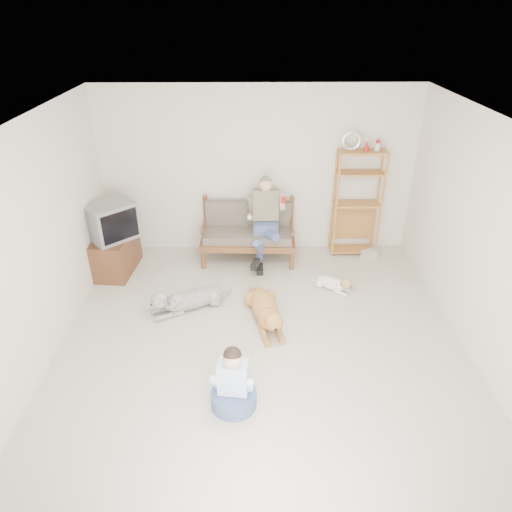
{
  "coord_description": "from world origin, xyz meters",
  "views": [
    {
      "loc": [
        -0.14,
        -4.24,
        3.74
      ],
      "look_at": [
        -0.06,
        1.0,
        0.79
      ],
      "focal_mm": 32.0,
      "sensor_mm": 36.0,
      "label": 1
    }
  ],
  "objects_px": {
    "loveseat": "(248,231)",
    "golden_retriever": "(266,311)",
    "etagere": "(357,203)",
    "tv_stand": "(116,253)"
  },
  "relations": [
    {
      "from": "loveseat",
      "to": "tv_stand",
      "type": "height_order",
      "value": "loveseat"
    },
    {
      "from": "golden_retriever",
      "to": "etagere",
      "type": "bearing_deg",
      "value": 40.62
    },
    {
      "from": "tv_stand",
      "to": "golden_retriever",
      "type": "distance_m",
      "value": 2.67
    },
    {
      "from": "tv_stand",
      "to": "golden_retriever",
      "type": "relative_size",
      "value": 0.71
    },
    {
      "from": "loveseat",
      "to": "golden_retriever",
      "type": "distance_m",
      "value": 1.79
    },
    {
      "from": "loveseat",
      "to": "etagere",
      "type": "relative_size",
      "value": 0.75
    },
    {
      "from": "loveseat",
      "to": "golden_retriever",
      "type": "xyz_separation_m",
      "value": [
        0.24,
        -1.74,
        -0.32
      ]
    },
    {
      "from": "etagere",
      "to": "tv_stand",
      "type": "xyz_separation_m",
      "value": [
        -3.82,
        -0.56,
        -0.6
      ]
    },
    {
      "from": "etagere",
      "to": "golden_retriever",
      "type": "distance_m",
      "value": 2.55
    },
    {
      "from": "loveseat",
      "to": "tv_stand",
      "type": "bearing_deg",
      "value": -167.19
    }
  ]
}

